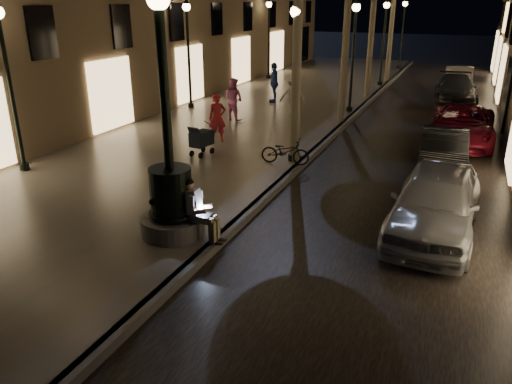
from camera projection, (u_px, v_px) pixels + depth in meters
The scene contains 24 objects.
ground at pixel (350, 121), 21.82m from camera, with size 120.00×120.00×0.00m, color black.
cobble_lane at pixel (422, 127), 20.73m from camera, with size 6.00×45.00×0.02m, color black.
promenade at pixel (266, 111), 23.22m from camera, with size 8.00×45.00×0.20m, color #67625A.
curb_strip at pixel (351, 118), 21.78m from camera, with size 0.25×45.00×0.20m, color #59595B.
fountain_lamppost at pixel (171, 190), 10.56m from camera, with size 1.40×1.40×5.21m.
seated_man_laptop at pixel (197, 207), 10.45m from camera, with size 0.97×0.33×1.34m.
lamp_curb_a at pixel (295, 62), 14.73m from camera, with size 0.36×0.36×4.81m.
lamp_curb_b at pixel (354, 42), 21.61m from camera, with size 0.36×0.36×4.81m.
lamp_curb_c at pixel (384, 31), 28.48m from camera, with size 0.36×0.36×4.81m.
lamp_curb_d at pixel (403, 25), 35.36m from camera, with size 0.36×0.36×4.81m.
lamp_left_a at pixel (7, 66), 13.86m from camera, with size 0.36×0.36×4.81m.
lamp_left_b at pixel (188, 40), 22.45m from camera, with size 0.36×0.36×4.81m.
lamp_left_c at pixel (269, 29), 31.04m from camera, with size 0.36×0.36×4.81m.
stroller at pixel (201, 139), 16.14m from camera, with size 0.57×1.11×1.11m.
car_front at pixel (435, 202), 11.11m from camera, with size 1.80×4.48×1.53m, color #979A9E.
car_second at pixel (443, 152), 15.19m from camera, with size 1.34×3.85×1.27m, color black.
car_third at pixel (462, 125), 18.22m from camera, with size 2.23×4.83×1.34m, color maroon.
car_rear at pixel (456, 90), 25.16m from camera, with size 1.93×4.74×1.38m, color #313136.
car_fifth at pixel (458, 80), 28.29m from camera, with size 1.47×4.20×1.39m, color gray.
pedestrian_red at pixel (217, 118), 17.63m from camera, with size 0.62×0.41×1.70m, color #B52430.
pedestrian_pink at pixel (234, 99), 20.74m from camera, with size 0.86×0.67×1.76m, color pink.
pedestrian_white at pixel (293, 95), 21.58m from camera, with size 1.14×0.65×1.76m, color silver.
pedestrian_blue at pixel (274, 83), 24.33m from camera, with size 1.12×0.47×1.92m, color #2A429B.
bicycle at pixel (285, 151), 15.36m from camera, with size 0.53×1.51×0.79m, color black.
Camera 1 is at (4.48, -6.39, 5.01)m, focal length 35.00 mm.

